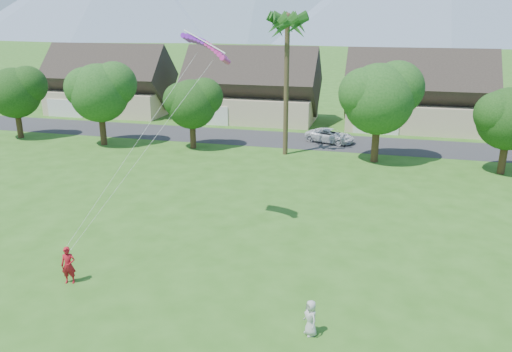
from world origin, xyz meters
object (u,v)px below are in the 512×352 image
(watcher, at_px, (311,318))
(parked_car, at_px, (330,136))
(parafoil_kite, at_px, (208,45))
(kite_flyer, at_px, (68,265))

(watcher, bearing_deg, parked_car, 147.78)
(parafoil_kite, bearing_deg, watcher, -40.53)
(watcher, bearing_deg, parafoil_kite, -178.12)
(parked_car, bearing_deg, kite_flyer, -177.74)
(watcher, xyz_separation_m, parked_car, (-2.82, 32.03, -0.07))
(parked_car, height_order, parafoil_kite, parafoil_kite)
(parafoil_kite, bearing_deg, parked_car, 89.82)
(kite_flyer, relative_size, parked_car, 0.38)
(kite_flyer, xyz_separation_m, parafoil_kite, (4.54, 7.60, 9.74))
(watcher, distance_m, parafoil_kite, 15.04)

